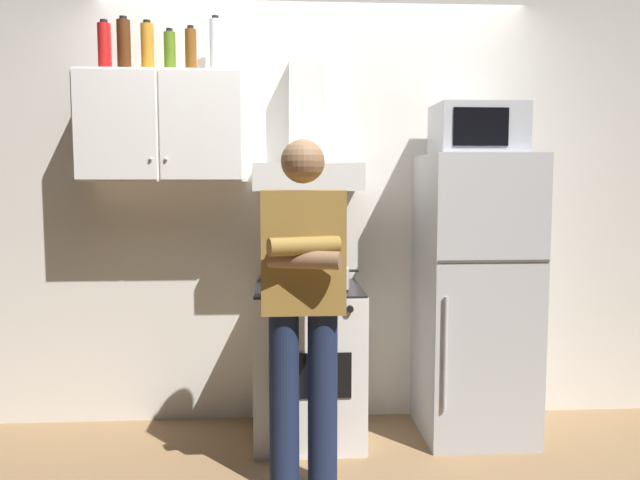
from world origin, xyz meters
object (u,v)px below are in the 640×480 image
at_px(person_standing, 303,301).
at_px(bottle_liquor_amber, 147,48).
at_px(upper_cabinet, 164,128).
at_px(stove_oven, 308,362).
at_px(bottle_vodka_clear, 216,47).
at_px(range_hood, 307,156).
at_px(bottle_rum_dark, 124,45).
at_px(refrigerator, 475,296).
at_px(bottle_beer_brown, 191,51).
at_px(bottle_soda_red, 105,47).
at_px(microwave, 477,130).
at_px(cooking_pot, 333,278).
at_px(bottle_olive_oil, 170,52).

xyz_separation_m(person_standing, bottle_liquor_amber, (-0.83, 0.74, 1.28)).
bearing_deg(person_standing, upper_cabinet, 135.74).
relative_size(stove_oven, bottle_vodka_clear, 2.71).
distance_m(range_hood, person_standing, 1.01).
distance_m(stove_oven, bottle_rum_dark, 2.02).
bearing_deg(bottle_rum_dark, refrigerator, -2.78).
xyz_separation_m(refrigerator, bottle_beer_brown, (-1.60, 0.15, 1.37)).
xyz_separation_m(bottle_beer_brown, bottle_vodka_clear, (0.14, 0.01, 0.03)).
xyz_separation_m(stove_oven, bottle_liquor_amber, (-0.88, 0.13, 1.75)).
distance_m(bottle_soda_red, bottle_beer_brown, 0.47).
bearing_deg(microwave, person_standing, -148.00).
distance_m(upper_cabinet, bottle_liquor_amber, 0.44).
bearing_deg(bottle_liquor_amber, bottle_rum_dark, -164.09).
relative_size(range_hood, cooking_pot, 2.73).
relative_size(upper_cabinet, cooking_pot, 3.28).
relative_size(bottle_rum_dark, bottle_liquor_amber, 1.03).
bearing_deg(bottle_vodka_clear, range_hood, -4.09).
bearing_deg(bottle_liquor_amber, cooking_pot, -13.83).
xyz_separation_m(stove_oven, bottle_beer_brown, (-0.65, 0.15, 1.74)).
bearing_deg(range_hood, microwave, -6.46).
distance_m(refrigerator, bottle_olive_oil, 2.19).
bearing_deg(microwave, bottle_liquor_amber, 176.55).
bearing_deg(bottle_soda_red, stove_oven, -6.56).
bearing_deg(bottle_liquor_amber, refrigerator, -4.02).
distance_m(upper_cabinet, microwave, 1.75).
bearing_deg(microwave, bottle_rum_dark, 177.76).
relative_size(bottle_soda_red, bottle_olive_oil, 1.15).
relative_size(bottle_rum_dark, bottle_vodka_clear, 0.91).
relative_size(stove_oven, range_hood, 1.17).
relative_size(microwave, bottle_olive_oil, 1.96).
xyz_separation_m(range_hood, microwave, (0.95, -0.11, 0.14)).
xyz_separation_m(upper_cabinet, bottle_beer_brown, (0.15, 0.02, 0.42)).
distance_m(cooking_pot, bottle_liquor_amber, 1.63).
bearing_deg(bottle_liquor_amber, stove_oven, -8.37).
xyz_separation_m(cooking_pot, bottle_beer_brown, (-0.78, 0.27, 1.24)).
bearing_deg(upper_cabinet, cooking_pot, -14.73).
distance_m(range_hood, bottle_liquor_amber, 1.06).
distance_m(cooking_pot, bottle_vodka_clear, 1.45).
bearing_deg(microwave, bottle_vodka_clear, 174.37).
height_order(cooking_pot, bottle_beer_brown, bottle_beer_brown).
height_order(range_hood, person_standing, range_hood).
relative_size(microwave, bottle_liquor_amber, 1.69).
bearing_deg(microwave, range_hood, 173.54).
xyz_separation_m(stove_oven, bottle_soda_red, (-1.11, 0.13, 1.75)).
bearing_deg(bottle_soda_red, person_standing, -34.64).
distance_m(range_hood, refrigerator, 1.25).
height_order(person_standing, bottle_soda_red, bottle_soda_red).
distance_m(stove_oven, bottle_beer_brown, 1.86).
bearing_deg(range_hood, bottle_rum_dark, -178.21).
bearing_deg(range_hood, bottle_beer_brown, 177.91).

